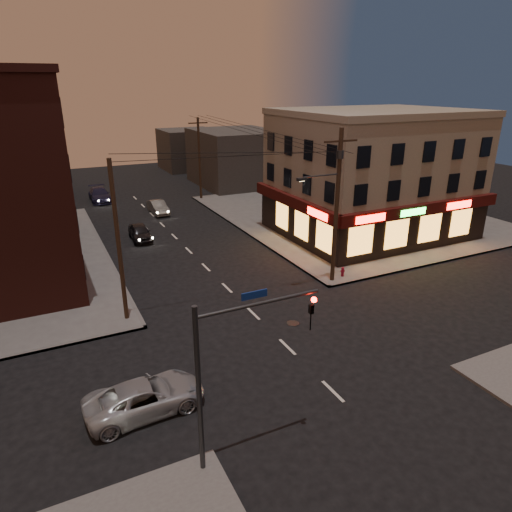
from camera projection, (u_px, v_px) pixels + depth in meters
ground at (287, 347)px, 23.33m from camera, size 120.00×120.00×0.00m
sidewalk_ne at (348, 214)px, 46.66m from camera, size 24.00×28.00×0.15m
pizza_building at (372, 174)px, 39.26m from camera, size 15.85×12.85×10.50m
bg_building_ne_a at (237, 158)px, 59.74m from camera, size 10.00×12.00×7.00m
bg_building_nw at (5, 164)px, 51.81m from camera, size 9.00×10.00×8.00m
bg_building_ne_b at (189, 149)px, 70.85m from camera, size 8.00×8.00×6.00m
utility_pole_main at (336, 199)px, 28.91m from camera, size 4.20×0.44×10.00m
utility_pole_far at (200, 159)px, 51.34m from camera, size 0.26×0.26×9.00m
utility_pole_west at (118, 243)px, 24.34m from camera, size 0.24×0.24×9.00m
traffic_signal at (228, 361)px, 14.86m from camera, size 4.49×0.32×6.47m
suv_cross at (145, 397)px, 18.58m from camera, size 4.97×2.52×1.35m
sedan_near at (140, 232)px, 39.06m from camera, size 1.73×4.01×1.35m
sedan_mid at (158, 207)px, 46.96m from camera, size 1.51×4.08×1.33m
sedan_far at (100, 195)px, 51.84m from camera, size 2.21×5.23×1.51m
fire_hydrant at (343, 271)px, 31.40m from camera, size 0.31×0.31×0.67m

